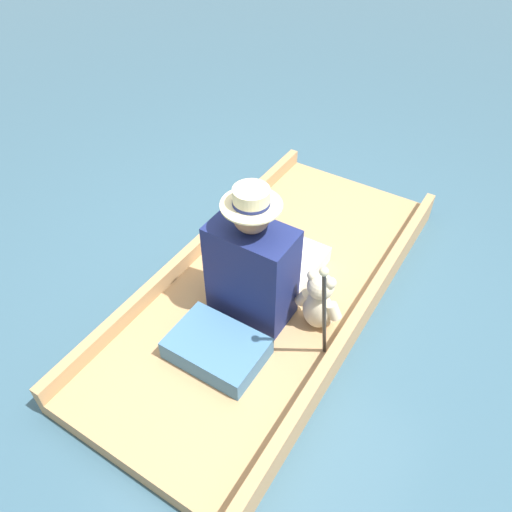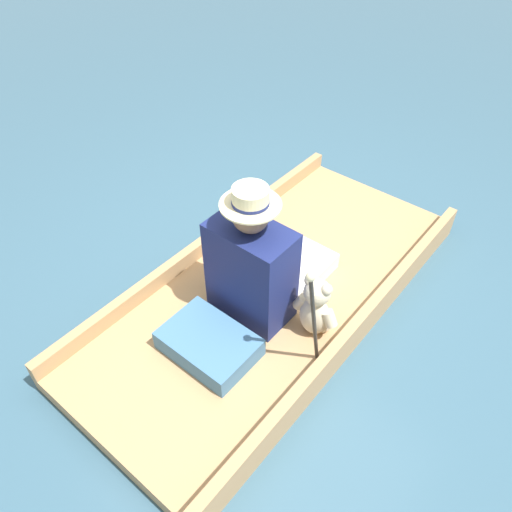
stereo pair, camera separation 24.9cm
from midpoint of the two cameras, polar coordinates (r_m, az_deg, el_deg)
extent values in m
plane|color=#385B70|center=(3.19, -0.53, -4.93)|extent=(16.00, 16.00, 0.00)
cube|color=tan|center=(3.15, -0.53, -4.24)|extent=(1.20, 2.65, 0.11)
cube|color=tan|center=(3.32, -8.86, 0.94)|extent=(0.06, 2.65, 0.11)
cube|color=tan|center=(2.90, 9.06, -7.12)|extent=(0.06, 2.65, 0.11)
cube|color=teal|center=(2.75, -7.14, -10.54)|extent=(0.51, 0.35, 0.12)
cube|color=white|center=(3.16, 1.04, -1.06)|extent=(0.42, 0.49, 0.11)
cube|color=navy|center=(2.76, -3.04, -2.00)|extent=(0.46, 0.27, 0.61)
cube|color=beige|center=(2.81, -1.45, 0.39)|extent=(0.04, 0.01, 0.34)
cube|color=white|center=(2.84, -3.63, 1.76)|extent=(0.02, 0.01, 0.37)
cube|color=white|center=(2.74, 0.77, -0.12)|extent=(0.02, 0.01, 0.37)
sphere|color=#936B4C|center=(2.49, -3.38, 4.58)|extent=(0.19, 0.19, 0.19)
cylinder|color=beige|center=(2.45, -3.43, 5.74)|extent=(0.31, 0.31, 0.01)
cylinder|color=beige|center=(2.42, -3.48, 6.67)|extent=(0.19, 0.19, 0.09)
cylinder|color=navy|center=(2.44, -3.45, 6.05)|extent=(0.19, 0.19, 0.02)
ellipsoid|color=beige|center=(2.81, 4.56, -6.24)|extent=(0.18, 0.14, 0.26)
sphere|color=beige|center=(2.67, 4.78, -3.60)|extent=(0.15, 0.15, 0.15)
sphere|color=tan|center=(2.72, 5.40, -2.93)|extent=(0.06, 0.06, 0.06)
sphere|color=beige|center=(2.65, 3.85, -2.33)|extent=(0.06, 0.06, 0.06)
sphere|color=beige|center=(2.62, 5.85, -3.19)|extent=(0.06, 0.06, 0.06)
cylinder|color=beige|center=(2.81, 2.93, -4.88)|extent=(0.10, 0.07, 0.11)
cylinder|color=beige|center=(2.76, 6.31, -6.39)|extent=(0.10, 0.07, 0.11)
sphere|color=beige|center=(2.92, 3.99, -6.64)|extent=(0.07, 0.07, 0.07)
sphere|color=beige|center=(2.90, 5.61, -7.38)|extent=(0.07, 0.07, 0.07)
cylinder|color=silver|center=(3.37, -4.28, 1.00)|extent=(0.08, 0.08, 0.01)
cylinder|color=silver|center=(3.34, -4.32, 1.61)|extent=(0.01, 0.01, 0.09)
cylinder|color=silver|center=(3.27, -4.42, 3.12)|extent=(0.05, 0.05, 0.14)
cylinder|color=#2D2823|center=(2.46, 4.94, -6.98)|extent=(0.02, 0.18, 0.75)
sphere|color=beige|center=(2.14, 4.51, -1.94)|extent=(0.04, 0.04, 0.04)
cylinder|color=#19381E|center=(3.44, -3.85, 4.41)|extent=(0.09, 0.09, 0.22)
cone|color=#19381E|center=(3.35, -3.97, 6.50)|extent=(0.08, 0.08, 0.09)
cylinder|color=gold|center=(3.32, -4.01, 7.15)|extent=(0.03, 0.03, 0.03)
camera|label=1|loc=(0.12, -92.62, -2.46)|focal=35.00mm
camera|label=2|loc=(0.12, 87.38, 2.46)|focal=35.00mm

